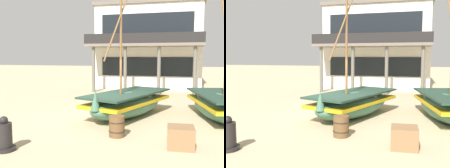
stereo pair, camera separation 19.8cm
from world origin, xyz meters
The scene contains 7 objects.
ground_plane centered at (0.00, 0.00, 0.00)m, with size 120.00×120.00×0.00m, color tan.
fishing_boat_near_left centered at (0.79, 0.75, 0.61)m, with size 3.45×5.26×6.43m.
fishing_boat_centre_large centered at (4.64, 1.22, 0.60)m, with size 2.64×4.90×5.51m.
capstan_winch centered at (-1.69, -4.44, 0.40)m, with size 0.61×0.61×0.99m.
wooden_barrel centered at (1.06, -2.33, 0.35)m, with size 0.56×0.56×0.70m.
cargo_crate centered at (3.12, -2.91, 0.32)m, with size 0.76×0.76×0.63m, color olive.
harbor_building_main centered at (0.25, 13.60, 3.53)m, with size 8.79×9.34×7.04m.
Camera 2 is at (3.36, -10.72, 2.66)m, focal length 43.06 mm.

